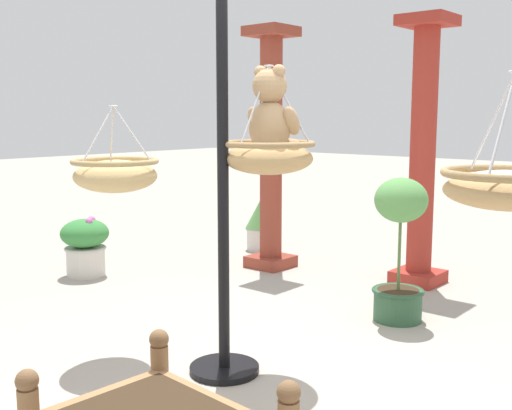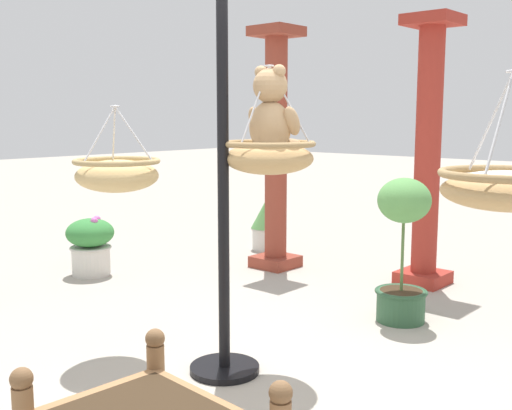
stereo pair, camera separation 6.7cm
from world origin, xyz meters
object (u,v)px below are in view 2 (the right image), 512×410
object	(u,v)px
hanging_basket_with_teddy	(269,156)
potted_plant_bushy_green	(266,224)
greenhouse_pillar_left	(428,158)
hanging_basket_left_high	(117,174)
greenhouse_pillar_far_back	(276,154)
display_pole_central	(224,246)
hanging_basket_right_low	(507,187)
potted_plant_flowering_red	(403,245)
teddy_bear	(272,117)
potted_plant_tall_leafy	(90,244)

from	to	relation	value
hanging_basket_with_teddy	potted_plant_bushy_green	xyz separation A→B (m)	(-2.31, 2.67, -1.04)
potted_plant_bushy_green	hanging_basket_with_teddy	bearing A→B (deg)	-49.08
greenhouse_pillar_left	hanging_basket_left_high	bearing A→B (deg)	-103.84
greenhouse_pillar_far_back	potted_plant_bushy_green	size ratio (longest dim) A/B	4.06
display_pole_central	greenhouse_pillar_left	world-z (taller)	display_pole_central
hanging_basket_right_low	potted_plant_flowering_red	bearing A→B (deg)	130.12
hanging_basket_with_teddy	greenhouse_pillar_far_back	size ratio (longest dim) A/B	0.26
teddy_bear	greenhouse_pillar_left	world-z (taller)	greenhouse_pillar_left
hanging_basket_right_low	greenhouse_pillar_left	xyz separation A→B (m)	(-1.70, 2.71, -0.08)
hanging_basket_left_high	greenhouse_pillar_far_back	world-z (taller)	greenhouse_pillar_far_back
hanging_basket_left_high	potted_plant_flowering_red	size ratio (longest dim) A/B	0.50
greenhouse_pillar_far_back	potted_plant_bushy_green	bearing A→B (deg)	137.19
display_pole_central	hanging_basket_with_teddy	xyz separation A→B (m)	(0.15, 0.25, 0.55)
greenhouse_pillar_far_back	potted_plant_bushy_green	world-z (taller)	greenhouse_pillar_far_back
hanging_basket_with_teddy	greenhouse_pillar_left	xyz separation A→B (m)	(-0.18, 2.51, -0.15)
greenhouse_pillar_far_back	potted_plant_bushy_green	distance (m)	1.24
hanging_basket_with_teddy	hanging_basket_right_low	xyz separation A→B (m)	(1.52, -0.20, -0.06)
hanging_basket_with_teddy	potted_plant_flowering_red	size ratio (longest dim) A/B	0.58
hanging_basket_with_teddy	teddy_bear	distance (m)	0.24
teddy_bear	hanging_basket_right_low	distance (m)	1.57
hanging_basket_with_teddy	potted_plant_flowering_red	world-z (taller)	hanging_basket_with_teddy
teddy_bear	greenhouse_pillar_left	distance (m)	2.52
hanging_basket_right_low	potted_plant_bushy_green	world-z (taller)	hanging_basket_right_low
teddy_bear	hanging_basket_right_low	size ratio (longest dim) A/B	0.91
greenhouse_pillar_far_back	hanging_basket_right_low	bearing A→B (deg)	-35.43
display_pole_central	hanging_basket_with_teddy	bearing A→B (deg)	59.04
hanging_basket_right_low	potted_plant_flowering_red	world-z (taller)	hanging_basket_right_low
greenhouse_pillar_left	potted_plant_bushy_green	xyz separation A→B (m)	(-2.13, 0.16, -0.89)
hanging_basket_left_high	potted_plant_tall_leafy	distance (m)	2.39
hanging_basket_left_high	greenhouse_pillar_left	size ratio (longest dim) A/B	0.23
display_pole_central	greenhouse_pillar_left	bearing A→B (deg)	90.67
potted_plant_bushy_green	potted_plant_flowering_red	bearing A→B (deg)	-27.28
hanging_basket_with_teddy	teddy_bear	bearing A→B (deg)	90.00
potted_plant_bushy_green	hanging_basket_left_high	bearing A→B (deg)	-66.02
display_pole_central	hanging_basket_with_teddy	world-z (taller)	display_pole_central
teddy_bear	hanging_basket_left_high	size ratio (longest dim) A/B	0.95
teddy_bear	hanging_basket_right_low	world-z (taller)	teddy_bear
display_pole_central	teddy_bear	xyz separation A→B (m)	(0.15, 0.27, 0.79)
hanging_basket_right_low	potted_plant_bushy_green	xyz separation A→B (m)	(-3.83, 2.86, -0.98)
hanging_basket_right_low	greenhouse_pillar_far_back	size ratio (longest dim) A/B	0.24
hanging_basket_left_high	greenhouse_pillar_left	bearing A→B (deg)	76.16
potted_plant_flowering_red	potted_plant_bushy_green	distance (m)	2.84
display_pole_central	greenhouse_pillar_far_back	distance (m)	2.81
potted_plant_flowering_red	potted_plant_tall_leafy	size ratio (longest dim) A/B	1.88
greenhouse_pillar_far_back	potted_plant_flowering_red	distance (m)	2.09
teddy_bear	potted_plant_tall_leafy	world-z (taller)	teddy_bear
hanging_basket_with_teddy	greenhouse_pillar_far_back	world-z (taller)	greenhouse_pillar_far_back
greenhouse_pillar_left	greenhouse_pillar_far_back	bearing A→B (deg)	-163.84
teddy_bear	potted_plant_flowering_red	xyz separation A→B (m)	(0.20, 1.35, -0.98)
greenhouse_pillar_left	potted_plant_tall_leafy	xyz separation A→B (m)	(-2.68, -1.94, -0.89)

